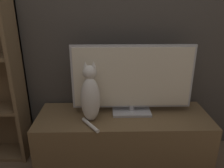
# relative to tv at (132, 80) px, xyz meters

# --- Properties ---
(wall_back) EXTENTS (4.80, 0.05, 2.60)m
(wall_back) POSITION_rel_tv_xyz_m (-0.07, 0.24, 0.55)
(wall_back) COLOR #47423D
(wall_back) RESTS_ON ground_plane
(tv_stand) EXTENTS (1.43, 0.50, 0.46)m
(tv_stand) POSITION_rel_tv_xyz_m (-0.07, -0.05, -0.52)
(tv_stand) COLOR brown
(tv_stand) RESTS_ON ground_plane
(tv) EXTENTS (0.99, 0.19, 0.58)m
(tv) POSITION_rel_tv_xyz_m (0.00, 0.00, 0.00)
(tv) COLOR #B7B7BC
(tv) RESTS_ON tv_stand
(cat) EXTENTS (0.15, 0.28, 0.48)m
(cat) POSITION_rel_tv_xyz_m (-0.34, -0.13, -0.09)
(cat) COLOR silver
(cat) RESTS_ON tv_stand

